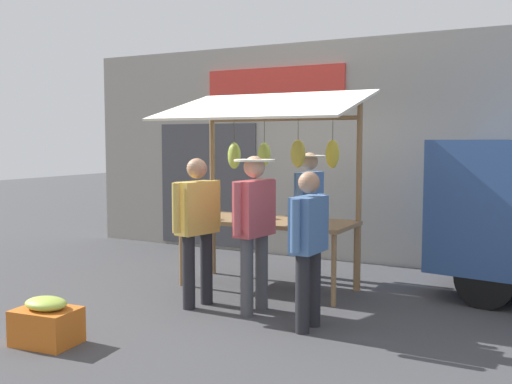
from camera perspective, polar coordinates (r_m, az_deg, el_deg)
ground_plane at (r=7.71m, az=1.06°, el=-9.12°), size 40.00×40.00×0.00m
street_backdrop at (r=9.51m, az=6.79°, el=3.87°), size 9.00×0.30×3.40m
market_stall at (r=7.53m, az=1.10°, el=2.37°), size 2.50×1.46×2.50m
vendor_with_sunhat at (r=8.10m, az=5.07°, el=-1.14°), size 0.44×0.72×1.71m
shopper_in_grey_tee at (r=6.46m, az=-0.16°, el=-2.68°), size 0.44×0.72×1.71m
shopper_with_shopping_bag at (r=6.75m, az=-5.60°, el=-2.75°), size 0.32×0.70×1.68m
shopper_in_striped_shirt at (r=5.93m, az=5.02°, el=-4.54°), size 0.24×0.68×1.57m
produce_crate_near at (r=5.97m, az=-19.28°, el=-11.63°), size 0.60×0.47×0.44m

